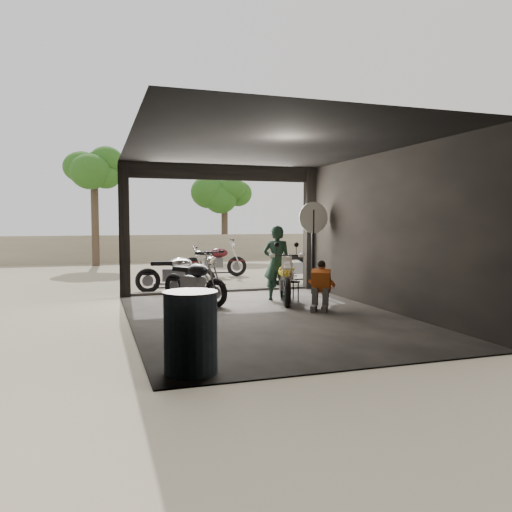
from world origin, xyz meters
TOP-DOWN VIEW (x-y plane):
  - ground at (0.00, 0.00)m, footprint 80.00×80.00m
  - garage at (0.00, 0.55)m, footprint 7.00×7.13m
  - boundary_wall at (0.00, 14.00)m, footprint 18.00×0.30m
  - tree_left at (-3.00, 12.50)m, footprint 2.20×2.20m
  - tree_right at (2.80, 14.00)m, footprint 2.20×2.20m
  - main_bike at (0.95, 1.49)m, footprint 1.17×1.83m
  - left_bike at (-0.99, 2.00)m, footprint 1.50×1.87m
  - outside_bike_a at (-1.10, 3.84)m, footprint 1.85×0.98m
  - outside_bike_b at (0.67, 7.02)m, footprint 1.88×0.87m
  - outside_bike_c at (2.65, 4.49)m, footprint 1.84×0.84m
  - rider at (0.87, 1.79)m, footprint 0.75×0.67m
  - mechanic at (1.26, 0.32)m, footprint 0.78×0.84m
  - stool at (1.09, 1.54)m, footprint 0.35×0.35m
  - helmet at (1.05, 1.59)m, footprint 0.36×0.37m
  - oil_drum at (-2.00, -3.00)m, footprint 0.74×0.74m
  - sign_post at (2.07, 2.44)m, footprint 0.76×0.08m

SIDE VIEW (x-z plane):
  - ground at x=0.00m, z-range 0.00..0.00m
  - stool at x=1.09m, z-range 0.17..0.66m
  - mechanic at x=1.26m, z-range 0.00..0.98m
  - oil_drum at x=-2.00m, z-range 0.00..0.98m
  - main_bike at x=0.95m, z-range 0.00..1.13m
  - left_bike at x=-0.99m, z-range 0.00..1.18m
  - outside_bike_a at x=-1.10m, z-range 0.00..1.19m
  - boundary_wall at x=0.00m, z-range 0.00..1.20m
  - outside_bike_c at x=2.65m, z-range 0.00..1.22m
  - outside_bike_b at x=0.67m, z-range 0.00..1.24m
  - helmet at x=1.05m, z-range 0.49..0.78m
  - rider at x=0.87m, z-range 0.00..1.72m
  - garage at x=0.00m, z-range -0.32..2.88m
  - sign_post at x=2.07m, z-range 0.39..2.67m
  - tree_right at x=2.80m, z-range 1.06..6.06m
  - tree_left at x=-3.00m, z-range 1.19..6.79m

